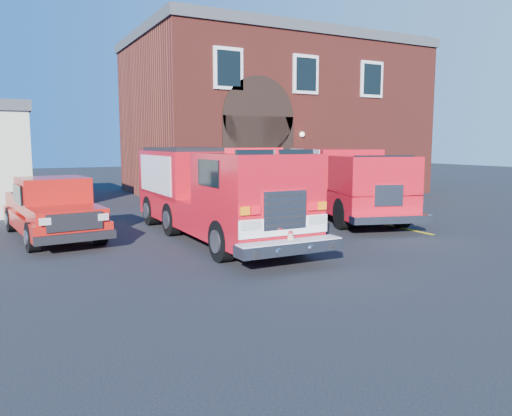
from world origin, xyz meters
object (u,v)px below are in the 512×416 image
secondary_truck (343,180)px  pickup_truck (52,209)px  fire_station (271,117)px  fire_engine (213,191)px

secondary_truck → pickup_truck: bearing=176.8°
fire_station → pickup_truck: fire_station is taller
pickup_truck → secondary_truck: size_ratio=0.69×
fire_engine → secondary_truck: fire_engine is taller
fire_engine → secondary_truck: bearing=15.2°
fire_station → pickup_truck: (-12.82, -9.58, -3.40)m
fire_station → fire_engine: (-8.61, -11.78, -2.87)m
fire_station → secondary_truck: (-2.61, -10.15, -2.86)m
fire_station → fire_engine: size_ratio=1.76×
fire_station → fire_engine: 14.87m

